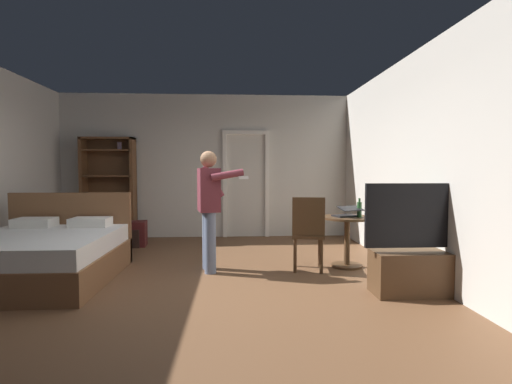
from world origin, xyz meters
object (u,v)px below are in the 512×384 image
bookshelf (109,185)px  laptop (347,213)px  bottle_on_table (359,209)px  wooden_chair (308,230)px  tv_flatscreen (418,261)px  side_table (347,233)px  bed (42,255)px  person_blue_shirt (209,202)px  suitcase_dark (126,237)px  suitcase_small (129,234)px

bookshelf → laptop: bookshelf is taller
bottle_on_table → wooden_chair: 0.78m
tv_flatscreen → bottle_on_table: bearing=103.8°
side_table → bottle_on_table: bottle_on_table is taller
tv_flatscreen → wooden_chair: 1.42m
bookshelf → bottle_on_table: size_ratio=7.54×
bed → bookshelf: bookshelf is taller
bed → bottle_on_table: bed is taller
person_blue_shirt → side_table: bearing=3.4°
side_table → wooden_chair: bearing=-160.8°
tv_flatscreen → bottle_on_table: 1.24m
suitcase_dark → laptop: bearing=-22.6°
side_table → wooden_chair: wooden_chair is taller
suitcase_small → side_table: bearing=-30.4°
bottle_on_table → bed: bearing=-175.2°
laptop → bottle_on_table: bearing=-14.0°
bottle_on_table → suitcase_small: 3.98m
bookshelf → person_blue_shirt: bookshelf is taller
laptop → person_blue_shirt: person_blue_shirt is taller
side_table → bottle_on_table: bearing=-29.7°
bookshelf → wooden_chair: bearing=-37.0°
bottle_on_table → person_blue_shirt: bearing=-179.1°
suitcase_dark → bed: bearing=-98.9°
bed → suitcase_dark: bed is taller
suitcase_small → bottle_on_table: bearing=-30.6°
wooden_chair → bottle_on_table: bearing=9.7°
suitcase_dark → tv_flatscreen: bearing=-32.9°
tv_flatscreen → suitcase_small: bearing=143.6°
side_table → suitcase_small: 3.78m
side_table → bottle_on_table: 0.37m
bookshelf → tv_flatscreen: bookshelf is taller
bottle_on_table → person_blue_shirt: size_ratio=0.16×
laptop → person_blue_shirt: size_ratio=0.26×
laptop → suitcase_small: laptop is taller
bed → bottle_on_table: (4.04, 0.34, 0.51)m
tv_flatscreen → laptop: 1.30m
bookshelf → wooden_chair: bookshelf is taller
suitcase_dark → suitcase_small: 0.09m
bed → side_table: bearing=6.1°
bed → bottle_on_table: bearing=4.8°
side_table → bottle_on_table: size_ratio=2.71×
side_table → suitcase_small: bearing=154.6°
laptop → suitcase_small: 3.81m
suitcase_dark → bookshelf: bearing=127.8°
bookshelf → suitcase_small: bearing=-52.3°
suitcase_dark → suitcase_small: size_ratio=0.97×
bed → tv_flatscreen: 4.38m
bed → wooden_chair: bed is taller
laptop → suitcase_small: bearing=154.0°
tv_flatscreen → laptop: size_ratio=2.90×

